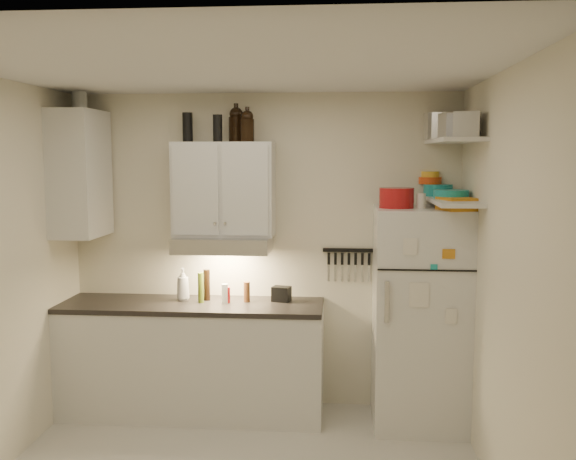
{
  "coord_description": "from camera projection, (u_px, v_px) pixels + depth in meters",
  "views": [
    {
      "loc": [
        0.64,
        -3.75,
        2.09
      ],
      "look_at": [
        0.25,
        0.9,
        1.55
      ],
      "focal_mm": 40.0,
      "sensor_mm": 36.0,
      "label": 1
    }
  ],
  "objects": [
    {
      "name": "oil_bottle",
      "position": [
        201.0,
        288.0,
        5.13
      ],
      "size": [
        0.06,
        0.06,
        0.24
      ],
      "primitive_type": "cylinder",
      "rotation": [
        0.0,
        0.0,
        0.34
      ],
      "color": "#536719",
      "rests_on": "countertop"
    },
    {
      "name": "growler_b",
      "position": [
        247.0,
        126.0,
        5.01
      ],
      "size": [
        0.12,
        0.12,
        0.25
      ],
      "primitive_type": null,
      "rotation": [
        0.0,
        0.0,
        0.16
      ],
      "color": "black",
      "rests_on": "upper_cabinet"
    },
    {
      "name": "right_wall",
      "position": [
        508.0,
        293.0,
        3.72
      ],
      "size": [
        0.02,
        3.0,
        2.6
      ],
      "primitive_type": "cube",
      "color": "beige",
      "rests_on": "ground"
    },
    {
      "name": "bowl_orange",
      "position": [
        430.0,
        181.0,
        5.16
      ],
      "size": [
        0.18,
        0.18,
        0.05
      ],
      "primitive_type": "cylinder",
      "color": "#DB4614",
      "rests_on": "bowl_teal"
    },
    {
      "name": "clear_bottle",
      "position": [
        225.0,
        294.0,
        5.11
      ],
      "size": [
        0.06,
        0.06,
        0.16
      ],
      "primitive_type": "cylinder",
      "rotation": [
        0.0,
        0.0,
        0.18
      ],
      "color": "silver",
      "rests_on": "countertop"
    },
    {
      "name": "side_jar",
      "position": [
        80.0,
        101.0,
        5.11
      ],
      "size": [
        0.15,
        0.15,
        0.16
      ],
      "primitive_type": "cylinder",
      "rotation": [
        0.0,
        0.0,
        -0.31
      ],
      "color": "silver",
      "rests_on": "side_cabinet"
    },
    {
      "name": "dutch_oven",
      "position": [
        396.0,
        198.0,
        4.83
      ],
      "size": [
        0.28,
        0.28,
        0.15
      ],
      "primitive_type": "cylinder",
      "rotation": [
        0.0,
        0.0,
        -0.08
      ],
      "color": "#9E1214",
      "rests_on": "fridge"
    },
    {
      "name": "range_hood",
      "position": [
        223.0,
        244.0,
        5.13
      ],
      "size": [
        0.76,
        0.46,
        0.12
      ],
      "primitive_type": "cube",
      "color": "silver",
      "rests_on": "back_wall"
    },
    {
      "name": "fridge",
      "position": [
        420.0,
        317.0,
        4.95
      ],
      "size": [
        0.7,
        0.68,
        1.7
      ],
      "primitive_type": "cube",
      "color": "silver",
      "rests_on": "floor"
    },
    {
      "name": "back_wall",
      "position": [
        264.0,
        251.0,
        5.35
      ],
      "size": [
        3.2,
        0.02,
        2.6
      ],
      "primitive_type": "cube",
      "color": "beige",
      "rests_on": "ground"
    },
    {
      "name": "book_stack",
      "position": [
        457.0,
        204.0,
        4.62
      ],
      "size": [
        0.29,
        0.32,
        0.09
      ],
      "primitive_type": "cube",
      "rotation": [
        0.0,
        0.0,
        0.27
      ],
      "color": "orange",
      "rests_on": "fridge"
    },
    {
      "name": "ceiling",
      "position": [
        232.0,
        65.0,
        3.71
      ],
      "size": [
        3.2,
        3.0,
        0.02
      ],
      "primitive_type": "cube",
      "color": "silver",
      "rests_on": "ground"
    },
    {
      "name": "caddy",
      "position": [
        281.0,
        294.0,
        5.18
      ],
      "size": [
        0.16,
        0.13,
        0.12
      ],
      "primitive_type": "cube",
      "rotation": [
        0.0,
        0.0,
        -0.27
      ],
      "color": "black",
      "rests_on": "countertop"
    },
    {
      "name": "thermos_b",
      "position": [
        188.0,
        127.0,
        5.14
      ],
      "size": [
        0.1,
        0.1,
        0.24
      ],
      "primitive_type": "cylinder",
      "rotation": [
        0.0,
        0.0,
        -0.27
      ],
      "color": "black",
      "rests_on": "upper_cabinet"
    },
    {
      "name": "spice_jar",
      "position": [
        421.0,
        201.0,
        4.79
      ],
      "size": [
        0.08,
        0.08,
        0.11
      ],
      "primitive_type": "cylinder",
      "rotation": [
        0.0,
        0.0,
        -0.29
      ],
      "color": "silver",
      "rests_on": "fridge"
    },
    {
      "name": "knife_strip",
      "position": [
        348.0,
        250.0,
        5.27
      ],
      "size": [
        0.42,
        0.02,
        0.03
      ],
      "primitive_type": "cube",
      "color": "black",
      "rests_on": "back_wall"
    },
    {
      "name": "plates",
      "position": [
        451.0,
        194.0,
        4.76
      ],
      "size": [
        0.28,
        0.28,
        0.06
      ],
      "primitive_type": "cylinder",
      "rotation": [
        0.0,
        0.0,
        0.11
      ],
      "color": "teal",
      "rests_on": "shelf_lo"
    },
    {
      "name": "side_cabinet",
      "position": [
        80.0,
        174.0,
        5.09
      ],
      "size": [
        0.33,
        0.55,
        1.0
      ],
      "primitive_type": "cube",
      "color": "silver",
      "rests_on": "left_wall"
    },
    {
      "name": "tin_a",
      "position": [
        454.0,
        126.0,
        4.5
      ],
      "size": [
        0.2,
        0.19,
        0.17
      ],
      "primitive_type": "cube",
      "rotation": [
        0.0,
        0.0,
        0.23
      ],
      "color": "#AAAAAD",
      "rests_on": "shelf_hi"
    },
    {
      "name": "vinegar_bottle",
      "position": [
        207.0,
        285.0,
        5.22
      ],
      "size": [
        0.06,
        0.06,
        0.25
      ],
      "primitive_type": "cylinder",
      "rotation": [
        0.0,
        0.0,
        -0.06
      ],
      "color": "black",
      "rests_on": "countertop"
    },
    {
      "name": "bowl_yellow",
      "position": [
        430.0,
        174.0,
        5.16
      ],
      "size": [
        0.14,
        0.14,
        0.05
      ],
      "primitive_type": "cylinder",
      "color": "yellow",
      "rests_on": "bowl_orange"
    },
    {
      "name": "base_cabinet",
      "position": [
        193.0,
        361.0,
        5.19
      ],
      "size": [
        2.1,
        0.6,
        0.88
      ],
      "primitive_type": "cube",
      "color": "silver",
      "rests_on": "floor"
    },
    {
      "name": "shelf_lo",
      "position": [
        452.0,
        201.0,
        4.7
      ],
      "size": [
        0.3,
        0.95,
        0.03
      ],
      "primitive_type": "cube",
      "color": "silver",
      "rests_on": "right_wall"
    },
    {
      "name": "countertop",
      "position": [
        192.0,
        305.0,
        5.14
      ],
      "size": [
        2.1,
        0.62,
        0.04
      ],
      "primitive_type": "cube",
      "color": "black",
      "rests_on": "base_cabinet"
    },
    {
      "name": "shelf_hi",
      "position": [
        454.0,
        141.0,
        4.65
      ],
      "size": [
        0.3,
        0.95,
        0.03
      ],
      "primitive_type": "cube",
      "color": "silver",
      "rests_on": "right_wall"
    },
    {
      "name": "growler_a",
      "position": [
        236.0,
        124.0,
        5.15
      ],
      "size": [
        0.15,
        0.15,
        0.29
      ],
      "primitive_type": null,
      "rotation": [
        0.0,
        0.0,
        -0.26
      ],
      "color": "black",
      "rests_on": "upper_cabinet"
    },
    {
      "name": "thermos_a",
      "position": [
        218.0,
        128.0,
        5.04
      ],
      "size": [
        0.08,
        0.08,
        0.21
      ],
      "primitive_type": "cylinder",
      "rotation": [
        0.0,
        0.0,
        0.06
      ],
      "color": "black",
      "rests_on": "upper_cabinet"
    },
    {
      "name": "soap_bottle",
      "position": [
        183.0,
        282.0,
        5.21
      ],
      "size": [
        0.14,
        0.14,
        0.3
      ],
      "primitive_type": "imported",
      "rotation": [
        0.0,
        0.0,
        0.3
      ],
      "color": "silver",
      "rests_on": "countertop"
    },
    {
      "name": "bowl_teal",
      "position": [
        438.0,
        190.0,
        5.07
      ],
      "size": [
        0.23,
        0.23,
        0.09
      ],
      "primitive_type": "cylinder",
      "color": "teal",
      "rests_on": "shelf_lo"
    },
    {
      "name": "red_jar",
      "position": [
        226.0,
        295.0,
        5.13
      ],
      "size": [
        0.07,
        0.07,
        0.13
      ],
      "primitive_type": "cylinder",
      "rotation": [
        0.0,
        0.0,
        -0.07
      ],
      "color": "#9E1214",
      "rests_on": "countertop"
    },
    {
      "name": "stock_pot",
      "position": [
        442.0,
        127.0,
        4.98
      ],
      "size": [
        0.37,
        0.37,
        0.21
      ],
      "primitive_type": "cylinder",
      "rotation": [
        0.0,
        0.0,
        0.34
      ],
      "color": "silver",
      "rests_on": "shelf_hi"
    },
    {
      "name": "tin_b",
      "position": [
        467.0,
        125.0,
        4.33
      ],
      "size": [
        0.21,
        0.21,
        0.17
      ],
      "primitive_type": "cube",
      "rotation": [
        0.0,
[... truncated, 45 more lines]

